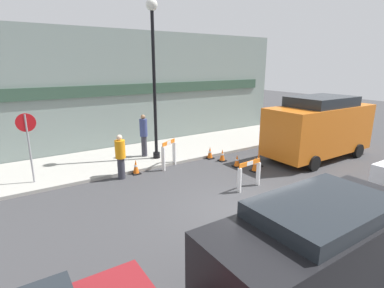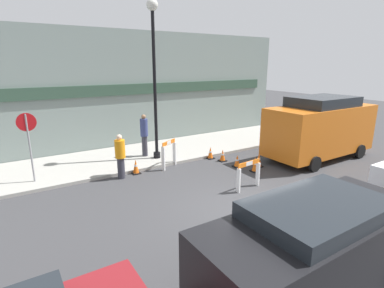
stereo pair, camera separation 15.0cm
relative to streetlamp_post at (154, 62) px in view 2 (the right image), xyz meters
name	(u,v)px [view 2 (the right image)]	position (x,y,z in m)	size (l,w,h in m)	color
ground_plane	(245,211)	(0.07, -5.42, -4.04)	(60.00, 60.00, 0.00)	#38383A
sidewalk_slab	(150,154)	(0.07, 0.88, -3.99)	(18.00, 3.59, 0.12)	#9E9B93
storefront_facade	(131,90)	(0.07, 2.75, -1.29)	(18.00, 0.22, 5.50)	gray
streetlamp_post	(154,62)	(0.00, 0.00, 0.00)	(0.44, 0.44, 6.21)	black
stop_sign	(28,136)	(-4.67, -0.15, -2.36)	(0.60, 0.09, 2.34)	gray
barricade_0	(249,174)	(1.20, -4.31, -3.51)	(0.99, 0.22, 0.96)	white
barricade_1	(169,153)	(0.01, -1.07, -3.45)	(0.81, 0.52, 1.09)	white
traffic_cone_0	(210,153)	(2.06, -1.02, -3.79)	(0.30, 0.30, 0.52)	black
traffic_cone_1	(259,160)	(3.05, -2.92, -3.77)	(0.30, 0.30, 0.57)	black
traffic_cone_2	(136,167)	(-1.37, -1.02, -3.78)	(0.30, 0.30, 0.55)	black
traffic_cone_3	(223,156)	(2.28, -1.58, -3.80)	(0.30, 0.30, 0.51)	black
traffic_cone_4	(237,161)	(2.32, -2.47, -3.81)	(0.30, 0.30, 0.49)	black
traffic_cone_5	(255,165)	(2.54, -3.24, -3.77)	(0.30, 0.30, 0.57)	black
person_worker	(120,155)	(-1.98, -1.17, -3.19)	(0.46, 0.46, 1.61)	#33333D
person_pedestrian	(144,134)	(-0.32, 0.53, -2.95)	(0.39, 0.39, 1.81)	#33333D
parked_car_1	(314,243)	(-1.06, -8.34, -3.04)	(4.39, 1.84, 1.79)	black
work_van	(320,126)	(6.01, -3.44, -2.61)	(5.02, 2.17, 2.66)	#D16619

